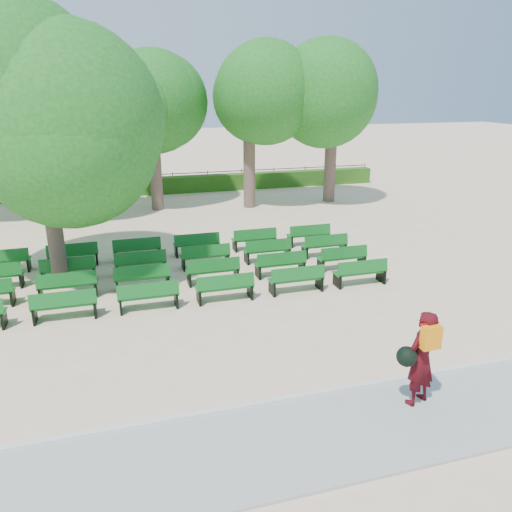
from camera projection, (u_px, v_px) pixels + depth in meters
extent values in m
plane|color=beige|center=(203.00, 285.00, 14.94)|extent=(120.00, 120.00, 0.00)
cube|color=#A4A49F|center=(286.00, 445.00, 8.21)|extent=(30.00, 2.20, 0.06)
cube|color=silver|center=(265.00, 403.00, 9.25)|extent=(30.00, 0.12, 0.10)
cube|color=#2D5D18|center=(156.00, 186.00, 27.52)|extent=(26.00, 0.70, 0.90)
cube|color=#11621D|center=(176.00, 266.00, 15.34)|extent=(1.60, 0.48, 0.05)
cube|color=#11621D|center=(177.00, 261.00, 15.10)|extent=(1.59, 0.15, 0.37)
cylinder|color=brown|center=(55.00, 232.00, 14.36)|extent=(0.47, 0.47, 3.32)
ellipsoid|color=#227020|center=(40.00, 120.00, 13.36)|extent=(5.27, 5.27, 4.74)
imported|color=#3F090F|center=(421.00, 358.00, 8.99)|extent=(0.78, 0.66, 1.84)
cube|color=orange|center=(431.00, 337.00, 8.63)|extent=(0.34, 0.17, 0.43)
sphere|color=black|center=(407.00, 357.00, 8.80)|extent=(0.37, 0.37, 0.37)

